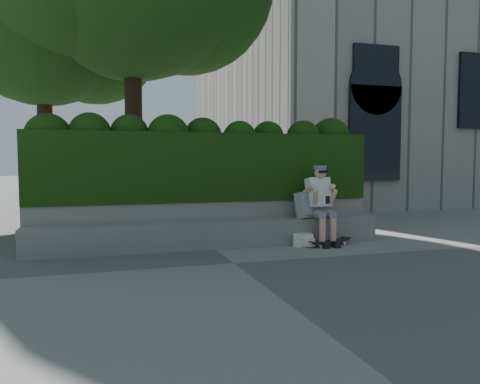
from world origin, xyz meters
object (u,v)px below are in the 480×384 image
object	(u,v)px
backpack_plaid	(305,205)
person	(320,201)
skateboard	(330,242)
backpack_ground	(303,240)

from	to	relation	value
backpack_plaid	person	bearing A→B (deg)	-37.18
skateboard	backpack_ground	size ratio (longest dim) A/B	2.39
backpack_plaid	backpack_ground	size ratio (longest dim) A/B	1.37
backpack_plaid	backpack_ground	xyz separation A→B (m)	(-0.13, -0.21, -0.57)
backpack_plaid	skateboard	bearing A→B (deg)	-63.09
person	skateboard	distance (m)	0.73
backpack_ground	skateboard	bearing A→B (deg)	3.99
skateboard	backpack_ground	distance (m)	0.48
backpack_plaid	backpack_ground	bearing A→B (deg)	-141.53
skateboard	backpack_ground	world-z (taller)	backpack_ground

